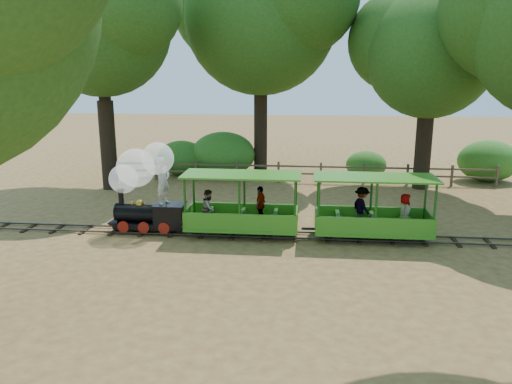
# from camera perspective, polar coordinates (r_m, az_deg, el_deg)

# --- Properties ---
(ground) EXTENTS (90.00, 90.00, 0.00)m
(ground) POSITION_cam_1_polar(r_m,az_deg,el_deg) (16.14, 4.49, -5.17)
(ground) COLOR #A28345
(ground) RESTS_ON ground
(track) EXTENTS (22.00, 1.00, 0.10)m
(track) POSITION_cam_1_polar(r_m,az_deg,el_deg) (16.12, 4.50, -4.94)
(track) COLOR #3F3D3A
(track) RESTS_ON ground
(locomotive) EXTENTS (2.66, 1.25, 3.05)m
(locomotive) POSITION_cam_1_polar(r_m,az_deg,el_deg) (16.60, -12.83, 1.18)
(locomotive) COLOR black
(locomotive) RESTS_ON ground
(carriage_front) EXTENTS (3.74, 1.53, 1.94)m
(carriage_front) POSITION_cam_1_polar(r_m,az_deg,el_deg) (16.02, -1.89, -2.27)
(carriage_front) COLOR #39881D
(carriage_front) RESTS_ON track
(carriage_rear) EXTENTS (3.74, 1.53, 1.94)m
(carriage_rear) POSITION_cam_1_polar(r_m,az_deg,el_deg) (16.07, 13.28, -2.51)
(carriage_rear) COLOR #39881D
(carriage_rear) RESTS_ON track
(oak_nw) EXTENTS (7.53, 6.63, 10.10)m
(oak_nw) POSITION_cam_1_polar(r_m,az_deg,el_deg) (23.20, -17.49, 18.50)
(oak_nw) COLOR #2D2116
(oak_nw) RESTS_ON ground
(oak_nc) EXTENTS (9.09, 8.00, 11.28)m
(oak_nc) POSITION_cam_1_polar(r_m,az_deg,el_deg) (25.13, 0.49, 20.13)
(oak_nc) COLOR #2D2116
(oak_nc) RESTS_ON ground
(oak_ne) EXTENTS (6.93, 6.10, 8.69)m
(oak_ne) POSITION_cam_1_polar(r_m,az_deg,el_deg) (23.45, 19.29, 15.38)
(oak_ne) COLOR #2D2116
(oak_ne) RESTS_ON ground
(fence) EXTENTS (18.10, 0.10, 1.00)m
(fence) POSITION_cam_1_polar(r_m,az_deg,el_deg) (23.73, 5.00, 2.41)
(fence) COLOR brown
(fence) RESTS_ON ground
(shrub_west) EXTENTS (2.54, 1.95, 1.76)m
(shrub_west) POSITION_cam_1_polar(r_m,az_deg,el_deg) (25.73, -8.46, 3.88)
(shrub_west) COLOR #2D6B1E
(shrub_west) RESTS_ON ground
(shrub_mid_w) EXTENTS (3.22, 2.48, 2.23)m
(shrub_mid_w) POSITION_cam_1_polar(r_m,az_deg,el_deg) (25.26, -3.76, 4.36)
(shrub_mid_w) COLOR #2D6B1E
(shrub_mid_w) RESTS_ON ground
(shrub_mid_e) EXTENTS (1.98, 1.52, 1.37)m
(shrub_mid_e) POSITION_cam_1_polar(r_m,az_deg,el_deg) (25.16, 12.47, 3.03)
(shrub_mid_e) COLOR #2D6B1E
(shrub_mid_e) RESTS_ON ground
(shrub_east) EXTENTS (2.87, 2.21, 1.98)m
(shrub_east) POSITION_cam_1_polar(r_m,az_deg,el_deg) (26.41, 25.02, 3.24)
(shrub_east) COLOR #2D6B1E
(shrub_east) RESTS_ON ground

